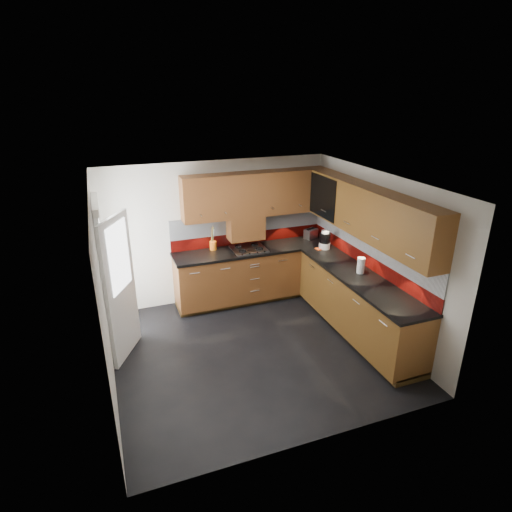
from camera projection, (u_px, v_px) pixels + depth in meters
name	position (u px, v px, depth m)	size (l,w,h in m)	color
room	(254.00, 252.00, 5.53)	(4.00, 3.80, 2.64)	black
base_cabinets	(301.00, 289.00, 6.89)	(2.70, 3.20, 0.95)	brown
countertop	(302.00, 262.00, 6.70)	(2.72, 3.22, 0.04)	black
backsplash	(309.00, 239.00, 6.86)	(2.70, 3.20, 0.54)	maroon
upper_cabinets	(312.00, 203.00, 6.48)	(2.50, 3.20, 0.72)	brown
extractor_hood	(246.00, 227.00, 7.18)	(0.60, 0.33, 0.40)	brown
glass_cabinet	(331.00, 195.00, 6.87)	(0.32, 0.80, 0.66)	black
back_door	(111.00, 282.00, 5.77)	(0.42, 1.19, 2.04)	white
gas_hob	(249.00, 249.00, 7.15)	(0.56, 0.50, 0.04)	silver
utensil_pot	(213.00, 244.00, 7.13)	(0.12, 0.12, 0.42)	orange
toaster	(311.00, 234.00, 7.67)	(0.28, 0.23, 0.18)	silver
food_processor	(325.00, 240.00, 7.16)	(0.19, 0.19, 0.31)	white
paper_towel	(361.00, 265.00, 6.23)	(0.11, 0.11, 0.24)	white
orange_cloth	(319.00, 249.00, 7.18)	(0.13, 0.11, 0.01)	#EB4C1A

